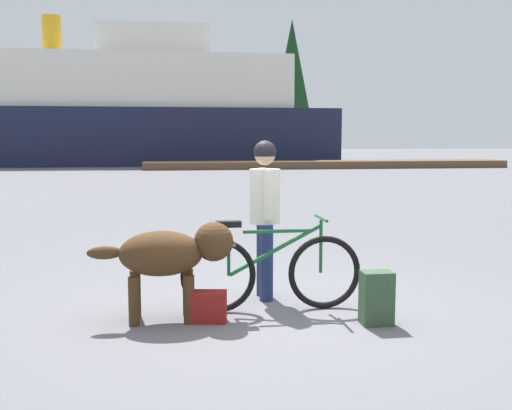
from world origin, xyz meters
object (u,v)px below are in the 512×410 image
(dog, at_px, (171,254))
(ferry_boat, at_px, (112,113))
(handbag_pannier, at_px, (209,307))
(bicycle, at_px, (271,271))
(backpack, at_px, (377,298))
(person_cyclist, at_px, (265,205))
(sailboat_moored, at_px, (200,157))

(dog, height_order, ferry_boat, ferry_boat)
(handbag_pannier, bearing_deg, dog, 159.95)
(bicycle, distance_m, backpack, 1.05)
(bicycle, relative_size, person_cyclist, 1.07)
(dog, height_order, handbag_pannier, dog)
(person_cyclist, bearing_deg, backpack, -50.67)
(handbag_pannier, height_order, ferry_boat, ferry_boat)
(dog, bearing_deg, ferry_boat, 95.77)
(person_cyclist, xyz_separation_m, sailboat_moored, (1.04, 31.87, -0.49))
(ferry_boat, xyz_separation_m, sailboat_moored, (5.40, -1.02, -2.70))
(dog, bearing_deg, bicycle, 9.26)
(bicycle, distance_m, handbag_pannier, 0.72)
(person_cyclist, xyz_separation_m, handbag_pannier, (-0.64, -0.76, -0.84))
(handbag_pannier, bearing_deg, bicycle, 23.99)
(backpack, height_order, ferry_boat, ferry_boat)
(dog, bearing_deg, handbag_pannier, -20.05)
(backpack, height_order, handbag_pannier, backpack)
(backpack, bearing_deg, bicycle, 147.27)
(bicycle, relative_size, sailboat_moored, 0.20)
(bicycle, bearing_deg, ferry_boat, 97.41)
(dog, distance_m, ferry_boat, 33.80)
(backpack, distance_m, sailboat_moored, 32.91)
(handbag_pannier, xyz_separation_m, sailboat_moored, (1.68, 32.63, 0.35))
(bicycle, relative_size, backpack, 3.65)
(person_cyclist, xyz_separation_m, ferry_boat, (-4.36, 32.89, 2.21))
(bicycle, xyz_separation_m, person_cyclist, (0.02, 0.48, 0.59))
(person_cyclist, bearing_deg, dog, -146.73)
(backpack, bearing_deg, handbag_pannier, 169.19)
(handbag_pannier, distance_m, ferry_boat, 33.99)
(ferry_boat, distance_m, sailboat_moored, 6.12)
(person_cyclist, relative_size, dog, 1.24)
(handbag_pannier, bearing_deg, ferry_boat, 96.31)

